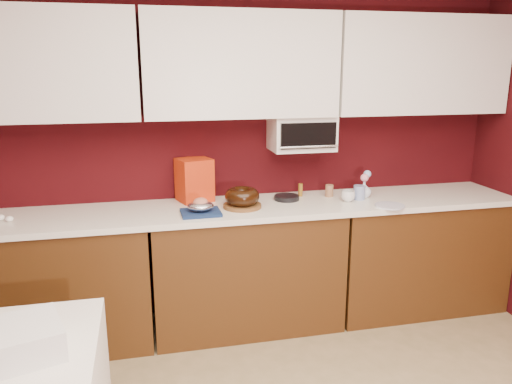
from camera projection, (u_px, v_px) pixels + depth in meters
The scene contains 29 objects.
wall_back at pixel (237, 149), 3.68m from camera, with size 4.00×0.02×2.50m, color #36070A.
base_cabinet_left at pixel (49, 286), 3.30m from camera, with size 1.31×0.58×0.86m, color #46270E.
base_cabinet_center at pixel (246, 269), 3.58m from camera, with size 1.31×0.58×0.86m, color #46270E.
base_cabinet_right at pixel (414, 254), 3.87m from camera, with size 1.31×0.58×0.86m, color #46270E.
countertop at pixel (246, 208), 3.47m from camera, with size 4.00×0.62×0.04m, color white.
upper_cabinet_left at pixel (29, 65), 3.09m from camera, with size 1.31×0.33×0.70m, color white.
upper_cabinet_center at pixel (241, 65), 3.37m from camera, with size 1.31×0.33×0.70m, color white.
upper_cabinet_right at pixel (418, 65), 3.66m from camera, with size 1.31×0.33×0.70m, color white.
toaster_oven at pixel (301, 133), 3.61m from camera, with size 0.45×0.30×0.25m, color white.
toaster_oven_door at pixel (309, 136), 3.46m from camera, with size 0.40×0.02×0.18m, color black.
toaster_oven_handle at pixel (309, 147), 3.46m from camera, with size 0.02×0.02×0.42m, color silver.
cake_base at pixel (242, 206), 3.42m from camera, with size 0.26×0.26×0.02m, color brown.
bundt_cake at pixel (242, 196), 3.40m from camera, with size 0.24×0.24×0.10m, color black.
navy_towel at pixel (201, 213), 3.27m from camera, with size 0.26×0.22×0.02m, color navy.
foil_ham_nest at pixel (201, 206), 3.26m from camera, with size 0.17×0.15×0.06m, color white.
roasted_ham at pixel (200, 202), 3.25m from camera, with size 0.10×0.08×0.06m, color #C37059.
pandoro_box at pixel (194, 180), 3.56m from camera, with size 0.23×0.20×0.31m, color #AB110B.
dark_pan at pixel (287, 198), 3.62m from camera, with size 0.18×0.18×0.03m, color black.
coffee_mug at pixel (348, 195), 3.57m from camera, with size 0.09×0.09×0.10m, color silver.
blue_jar at pixel (359, 192), 3.63m from camera, with size 0.09×0.09×0.10m, color navy.
flower_vase at pixel (364, 189), 3.68m from camera, with size 0.09×0.09×0.13m, color silver.
flower_pink at pixel (365, 178), 3.66m from camera, with size 0.06×0.06×0.06m, color pink.
flower_blue at pixel (367, 174), 3.68m from camera, with size 0.06×0.06×0.06m, color #8AB0DE.
china_plate at pixel (390, 206), 3.45m from camera, with size 0.20×0.20×0.01m, color silver.
amber_bottle at pixel (300, 190), 3.71m from camera, with size 0.03×0.03×0.10m, color brown.
paper_cup at pixel (329, 191), 3.70m from camera, with size 0.06×0.06×0.09m, color brown.
egg_left at pixel (9, 219), 3.10m from camera, with size 0.05×0.04×0.04m, color white.
egg_right at pixel (1, 218), 3.13m from camera, with size 0.05×0.04×0.04m, color white.
newspaper_stack at pixel (12, 343), 1.91m from camera, with size 0.35×0.29×0.12m, color silver.
Camera 1 is at (-0.67, -1.33, 1.84)m, focal length 35.00 mm.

